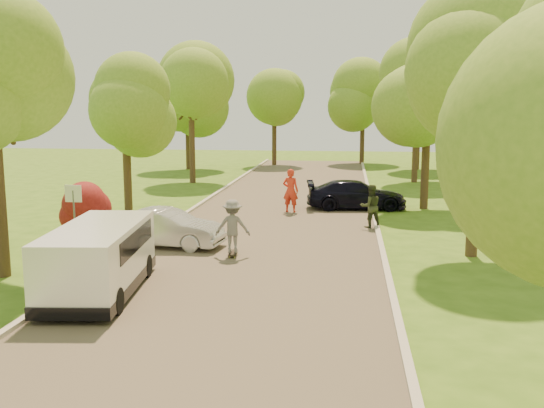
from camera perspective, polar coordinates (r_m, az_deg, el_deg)
The scene contains 22 objects.
ground at distance 15.21m, azimuth -4.21°, elevation -8.66°, with size 100.00×100.00×0.00m, color #395F16.
road at distance 22.86m, azimuth -0.26°, elevation -2.56°, with size 8.00×60.00×0.01m, color #4C4438.
curb_left at distance 23.71m, azimuth -10.02°, elevation -2.14°, with size 0.18×60.00×0.12m, color #B2AD9E.
curb_right at distance 22.69m, azimuth 9.95°, elevation -2.65°, with size 0.18×60.00×0.12m, color #B2AD9E.
street_sign at distance 20.40m, azimuth -18.16°, elevation 0.00°, with size 0.55×0.06×2.17m.
red_shrub at distance 22.03m, azimuth -17.62°, elevation -0.55°, with size 1.70×1.70×1.95m.
tree_l_midb at distance 27.94m, azimuth -13.32°, elevation 8.79°, with size 4.30×4.20×6.62m.
tree_l_far at distance 37.37m, azimuth -7.32°, elevation 10.35°, with size 4.92×4.80×7.79m.
tree_r_mida at distance 19.65m, azimuth 19.67°, elevation 11.23°, with size 5.13×5.00×7.95m.
tree_r_midb at distance 28.43m, azimuth 14.85°, elevation 9.33°, with size 4.51×4.40×7.01m.
tree_r_far at distance 38.45m, azimuth 13.90°, elevation 10.66°, with size 5.33×5.20×8.34m.
tree_bg_a at distance 45.71m, azimuth -7.73°, elevation 9.92°, with size 5.12×5.00×7.72m.
tree_bg_b at distance 46.50m, azimuth 13.98°, elevation 9.99°, with size 5.12×5.00×7.95m.
tree_bg_c at distance 48.53m, azimuth 0.47°, elevation 9.60°, with size 4.92×4.80×7.33m.
tree_bg_d at distance 50.21m, azimuth 8.83°, elevation 9.82°, with size 5.12×5.00×7.72m.
minivan at distance 15.74m, azimuth -15.94°, elevation -4.92°, with size 2.33×4.84×1.74m.
silver_sedan at distance 20.53m, azimuth -9.95°, elevation -2.24°, with size 1.35×3.87×1.28m, color #BBBAC0.
dark_sedan at distance 27.96m, azimuth 7.93°, elevation 0.87°, with size 1.84×4.53×1.31m, color black.
longboard at distance 19.14m, azimuth -3.70°, elevation -4.63°, with size 0.33×0.88×0.10m.
skateboarder at distance 18.95m, azimuth -3.73°, elevation -2.11°, with size 1.09×0.63×1.68m, color slate.
person_striped at distance 26.76m, azimuth 1.76°, elevation 1.26°, with size 0.71×0.47×1.94m, color red.
person_olive at distance 23.66m, azimuth 9.27°, elevation -0.22°, with size 0.82×0.64×1.68m, color #2B331E.
Camera 1 is at (2.91, -14.19, 4.65)m, focal length 40.00 mm.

